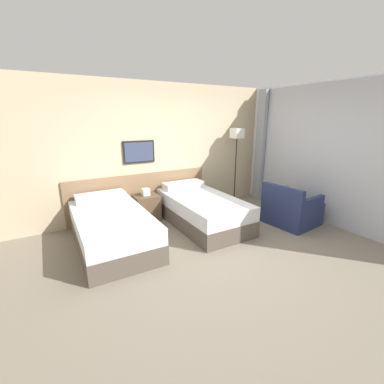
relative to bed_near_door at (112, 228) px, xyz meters
The scene contains 8 objects.
ground_plane 1.77m from the bed_near_door, 30.07° to the right, with size 16.00×16.00×0.00m, color slate.
wall_headboard 2.07m from the bed_near_door, 35.78° to the left, with size 10.00×0.10×2.70m.
wall_window 4.20m from the bed_near_door, 15.20° to the right, with size 0.21×4.40×2.70m.
bed_near_door is the anchor object (origin of this frame).
bed_near_window 1.72m from the bed_near_door, ahead, with size 1.08×2.01×0.68m.
nightstand 1.13m from the bed_near_door, 40.36° to the left, with size 0.47×0.44×0.66m.
floor_lamp 3.38m from the bed_near_door, 12.57° to the left, with size 0.24×0.24×1.78m.
armchair 3.35m from the bed_near_door, 14.90° to the right, with size 0.92×0.94×0.81m.
Camera 1 is at (-2.29, -3.10, 2.01)m, focal length 24.00 mm.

